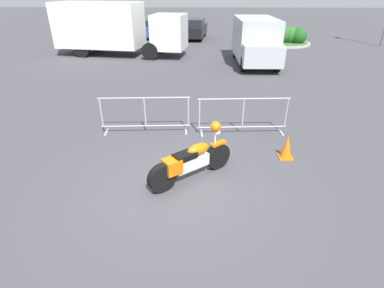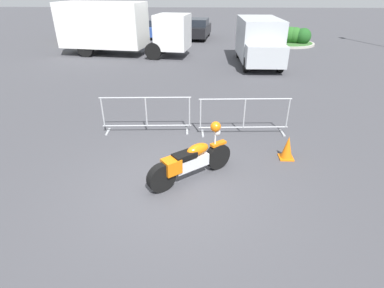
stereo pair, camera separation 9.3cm
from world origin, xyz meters
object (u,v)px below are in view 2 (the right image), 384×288
object	(u,v)px
crowd_barrier_near	(146,114)
motorcycle	(191,160)
parked_car_black	(197,28)
parked_car_yellow	(85,28)
box_truck	(117,27)
parked_car_blue	(160,28)
pedestrian	(147,34)
crowd_barrier_far	(244,116)
parked_car_silver	(123,28)
delivery_van	(259,40)
traffic_cone	(287,148)

from	to	relation	value
crowd_barrier_near	motorcycle	bearing A→B (deg)	-59.30
parked_car_black	parked_car_yellow	bearing A→B (deg)	96.00
box_truck	parked_car_blue	size ratio (longest dim) A/B	1.88
parked_car_blue	pedestrian	xyz separation A→B (m)	(-0.27, -4.77, 0.22)
crowd_barrier_far	parked_car_blue	world-z (taller)	parked_car_blue
motorcycle	parked_car_black	bearing A→B (deg)	53.11
parked_car_silver	parked_car_blue	world-z (taller)	parked_car_silver
motorcycle	parked_car_silver	distance (m)	21.28
motorcycle	pedestrian	bearing A→B (deg)	65.22
crowd_barrier_near	parked_car_black	distance (m)	17.73
parked_car_blue	parked_car_black	xyz separation A→B (m)	(3.05, -0.55, 0.07)
crowd_barrier_far	pedestrian	xyz separation A→B (m)	(-5.12, 13.49, 0.36)
delivery_van	pedestrian	xyz separation A→B (m)	(-6.85, 4.53, -0.32)
delivery_van	traffic_cone	distance (m)	10.38
box_truck	traffic_cone	world-z (taller)	box_truck
motorcycle	box_truck	world-z (taller)	box_truck
crowd_barrier_far	parked_car_black	bearing A→B (deg)	95.80
delivery_van	pedestrian	world-z (taller)	delivery_van
parked_car_black	traffic_cone	world-z (taller)	parked_car_black
parked_car_black	motorcycle	bearing A→B (deg)	-172.33
parked_car_yellow	pedestrian	xyz separation A→B (m)	(5.83, -4.30, 0.17)
crowd_barrier_far	parked_car_yellow	world-z (taller)	parked_car_yellow
parked_car_yellow	parked_car_silver	world-z (taller)	parked_car_yellow
crowd_barrier_near	parked_car_blue	world-z (taller)	parked_car_blue
parked_car_yellow	crowd_barrier_far	bearing A→B (deg)	-141.88
crowd_barrier_near	pedestrian	distance (m)	13.69
delivery_van	parked_car_black	xyz separation A→B (m)	(-3.53, 8.75, -0.48)
delivery_van	motorcycle	bearing A→B (deg)	-15.96
crowd_barrier_far	delivery_van	distance (m)	9.14
box_truck	parked_car_silver	xyz separation A→B (m)	(-1.50, 6.93, -0.91)
parked_car_silver	traffic_cone	distance (m)	21.21
box_truck	crowd_barrier_near	bearing A→B (deg)	-63.26
parked_car_black	pedestrian	bearing A→B (deg)	148.26
box_truck	crowd_barrier_far	bearing A→B (deg)	-51.28
crowd_barrier_far	delivery_van	bearing A→B (deg)	79.08
crowd_barrier_far	parked_car_silver	xyz separation A→B (m)	(-7.90, 17.92, 0.17)
motorcycle	pedestrian	world-z (taller)	pedestrian
crowd_barrier_near	crowd_barrier_far	world-z (taller)	same
parked_car_yellow	traffic_cone	bearing A→B (deg)	-141.67
crowd_barrier_near	parked_car_black	bearing A→B (deg)	86.84
crowd_barrier_far	delivery_van	size ratio (longest dim) A/B	0.51
crowd_barrier_far	traffic_cone	size ratio (longest dim) A/B	4.34
box_truck	parked_car_black	bearing A→B (deg)	64.11
parked_car_blue	traffic_cone	distance (m)	20.45
pedestrian	box_truck	bearing A→B (deg)	-144.15
pedestrian	traffic_cone	size ratio (longest dim) A/B	2.86
traffic_cone	parked_car_blue	bearing A→B (deg)	106.42
crowd_barrier_far	pedestrian	bearing A→B (deg)	110.80
parked_car_black	traffic_cone	bearing A→B (deg)	-165.35
crowd_barrier_far	box_truck	world-z (taller)	box_truck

